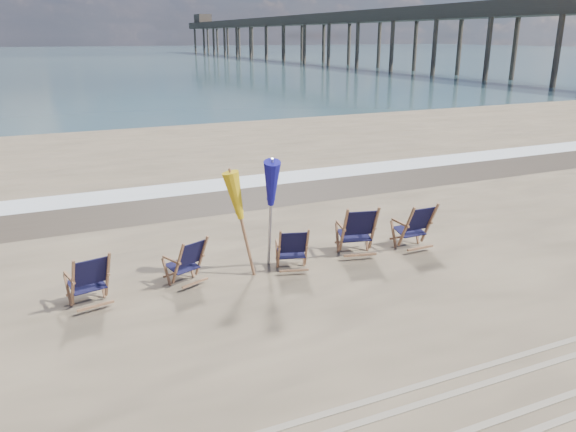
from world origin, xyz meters
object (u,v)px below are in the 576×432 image
object	(u,v)px
beach_chair_0	(108,277)
beach_chair_4	(429,225)
beach_chair_3	(374,231)
umbrella_yellow	(243,200)
umbrella_blue	(270,183)
beach_chair_1	(202,258)
beach_chair_2	(307,249)
fishing_pier	(320,32)

from	to	relation	value
beach_chair_0	beach_chair_4	xyz separation A→B (m)	(6.23, -0.09, 0.03)
beach_chair_0	beach_chair_3	bearing A→B (deg)	168.44
umbrella_yellow	umbrella_blue	distance (m)	0.57
beach_chair_1	beach_chair_2	world-z (taller)	beach_chair_1
beach_chair_4	fishing_pier	xyz separation A→B (m)	(35.15, 72.41, 4.14)
umbrella_blue	umbrella_yellow	bearing A→B (deg)	-174.90
beach_chair_1	umbrella_blue	size ratio (longest dim) A/B	0.41
beach_chair_2	umbrella_yellow	size ratio (longest dim) A/B	0.46
beach_chair_1	umbrella_yellow	bearing A→B (deg)	152.96
beach_chair_2	beach_chair_4	size ratio (longest dim) A/B	0.88
umbrella_yellow	beach_chair_2	bearing A→B (deg)	-16.39
beach_chair_3	beach_chair_1	bearing A→B (deg)	9.58
beach_chair_1	fishing_pier	distance (m)	82.43
umbrella_yellow	beach_chair_0	bearing A→B (deg)	-175.61
umbrella_blue	beach_chair_3	bearing A→B (deg)	-6.24
beach_chair_2	umbrella_blue	distance (m)	1.38
beach_chair_2	beach_chair_4	world-z (taller)	beach_chair_4
beach_chair_1	beach_chair_4	world-z (taller)	beach_chair_4
umbrella_yellow	fishing_pier	size ratio (longest dim) A/B	0.01
beach_chair_0	beach_chair_3	world-z (taller)	beach_chair_3
beach_chair_2	fishing_pier	xyz separation A→B (m)	(37.92, 72.45, 4.20)
beach_chair_1	fishing_pier	world-z (taller)	fishing_pier
beach_chair_3	fishing_pier	world-z (taller)	fishing_pier
beach_chair_0	beach_chair_3	xyz separation A→B (m)	(4.98, 0.00, 0.06)
beach_chair_1	fishing_pier	bearing A→B (deg)	-141.30
beach_chair_2	umbrella_blue	bearing A→B (deg)	-17.04
beach_chair_4	umbrella_yellow	world-z (taller)	umbrella_yellow
beach_chair_3	beach_chair_4	size ratio (longest dim) A/B	1.07
beach_chair_2	beach_chair_0	bearing A→B (deg)	13.87
beach_chair_2	beach_chair_3	size ratio (longest dim) A/B	0.83
beach_chair_0	umbrella_yellow	world-z (taller)	umbrella_yellow
beach_chair_4	fishing_pier	bearing A→B (deg)	-116.35
beach_chair_0	umbrella_blue	xyz separation A→B (m)	(2.90, 0.23, 1.17)
beach_chair_2	beach_chair_3	xyz separation A→B (m)	(1.52, 0.14, 0.09)
beach_chair_2	beach_chair_4	bearing A→B (deg)	-162.90
beach_chair_3	beach_chair_4	world-z (taller)	beach_chair_3
umbrella_yellow	umbrella_blue	size ratio (longest dim) A/B	0.89
beach_chair_0	beach_chair_2	world-z (taller)	beach_chair_0
umbrella_blue	beach_chair_0	bearing A→B (deg)	-175.48
beach_chair_4	beach_chair_2	bearing A→B (deg)	0.50
beach_chair_1	beach_chair_3	world-z (taller)	beach_chair_3
beach_chair_3	beach_chair_2	bearing A→B (deg)	18.93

